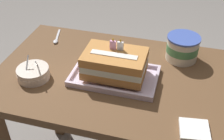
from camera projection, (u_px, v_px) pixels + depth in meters
dining_table at (110, 99)px, 1.31m from camera, size 0.97×0.65×0.78m
foil_tray at (115, 77)px, 1.19m from camera, size 0.35×0.21×0.02m
birthday_cake at (115, 63)px, 1.15m from camera, size 0.25×0.16×0.15m
bowl_stack at (33, 73)px, 1.18m from camera, size 0.13×0.13×0.10m
ice_cream_tub at (182, 48)px, 1.28m from camera, size 0.14×0.14×0.11m
serving_spoon_near_tray at (56, 40)px, 1.44m from camera, size 0.05×0.14×0.01m
napkin_pile at (194, 130)px, 0.96m from camera, size 0.11×0.11×0.01m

